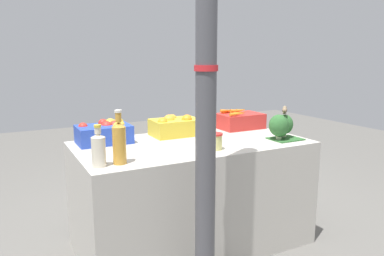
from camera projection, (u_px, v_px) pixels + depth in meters
The scene contains 11 objects.
ground_plane at pixel (192, 242), 2.76m from camera, with size 10.00×10.00×0.00m, color #605E59.
market_table at pixel (192, 193), 2.68m from camera, with size 1.59×0.85×0.76m, color #B7B2A8.
support_pole at pixel (206, 91), 1.87m from camera, with size 0.12×0.12×2.35m.
apple_crate at pixel (105, 132), 2.58m from camera, with size 0.36×0.24×0.16m.
orange_crate at pixel (176, 126), 2.82m from camera, with size 0.36×0.24×0.16m.
carrot_crate at pixel (240, 120), 3.09m from camera, with size 0.36×0.24×0.16m.
broccoli_pile at pixel (281, 126), 2.66m from camera, with size 0.25×0.19×0.19m.
juice_bottle_cloudy at pixel (99, 149), 2.02m from camera, with size 0.08×0.08×0.23m.
juice_bottle_amber at pixel (119, 142), 2.07m from camera, with size 0.08×0.08×0.30m.
pickle_jar at pixel (215, 141), 2.40m from camera, with size 0.10×0.10×0.11m.
sparrow_bird at pixel (285, 110), 2.66m from camera, with size 0.10×0.11×0.05m.
Camera 1 is at (-1.18, -2.25, 1.35)m, focal length 35.00 mm.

